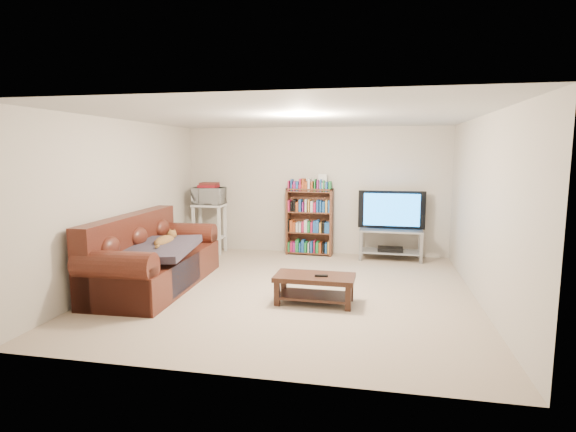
% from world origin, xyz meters
% --- Properties ---
extents(floor, '(5.00, 5.00, 0.00)m').
position_xyz_m(floor, '(0.00, 0.00, 0.00)').
color(floor, tan).
rests_on(floor, ground).
extents(ceiling, '(5.00, 5.00, 0.00)m').
position_xyz_m(ceiling, '(0.00, 0.00, 2.40)').
color(ceiling, white).
rests_on(ceiling, ground).
extents(wall_back, '(5.00, 0.00, 5.00)m').
position_xyz_m(wall_back, '(0.00, 2.50, 1.20)').
color(wall_back, beige).
rests_on(wall_back, ground).
extents(wall_front, '(5.00, 0.00, 5.00)m').
position_xyz_m(wall_front, '(0.00, -2.50, 1.20)').
color(wall_front, beige).
rests_on(wall_front, ground).
extents(wall_left, '(0.00, 5.00, 5.00)m').
position_xyz_m(wall_left, '(-2.50, 0.00, 1.20)').
color(wall_left, beige).
rests_on(wall_left, ground).
extents(wall_right, '(0.00, 5.00, 5.00)m').
position_xyz_m(wall_right, '(2.50, 0.00, 1.20)').
color(wall_right, beige).
rests_on(wall_right, ground).
extents(sofa, '(1.12, 2.46, 1.04)m').
position_xyz_m(sofa, '(-2.01, -0.18, 0.36)').
color(sofa, '#451B12').
rests_on(sofa, floor).
extents(blanket, '(1.07, 1.31, 0.20)m').
position_xyz_m(blanket, '(-1.81, -0.34, 0.59)').
color(blanket, '#352D39').
rests_on(blanket, sofa).
extents(cat, '(0.28, 0.67, 0.20)m').
position_xyz_m(cat, '(-1.82, -0.12, 0.65)').
color(cat, brown).
rests_on(cat, sofa).
extents(coffee_table, '(1.02, 0.53, 0.37)m').
position_xyz_m(coffee_table, '(0.42, -0.46, 0.26)').
color(coffee_table, black).
rests_on(coffee_table, floor).
extents(remote, '(0.17, 0.07, 0.02)m').
position_xyz_m(remote, '(0.51, -0.51, 0.38)').
color(remote, black).
rests_on(remote, coffee_table).
extents(tv_stand, '(1.12, 0.53, 0.55)m').
position_xyz_m(tv_stand, '(1.44, 2.18, 0.37)').
color(tv_stand, '#999EA3').
rests_on(tv_stand, floor).
extents(television, '(1.20, 0.19, 0.69)m').
position_xyz_m(television, '(1.44, 2.18, 0.90)').
color(television, black).
rests_on(television, tv_stand).
extents(dvd_player, '(0.45, 0.32, 0.06)m').
position_xyz_m(dvd_player, '(1.44, 2.18, 0.19)').
color(dvd_player, black).
rests_on(dvd_player, tv_stand).
extents(bookshelf, '(0.88, 0.30, 1.26)m').
position_xyz_m(bookshelf, '(-0.06, 2.30, 0.65)').
color(bookshelf, '#4D2A1A').
rests_on(bookshelf, floor).
extents(shelf_clutter, '(0.64, 0.20, 0.28)m').
position_xyz_m(shelf_clutter, '(0.04, 2.31, 1.37)').
color(shelf_clutter, silver).
rests_on(shelf_clutter, bookshelf).
extents(microwave_stand, '(0.59, 0.43, 0.94)m').
position_xyz_m(microwave_stand, '(-1.98, 2.09, 0.60)').
color(microwave_stand, silver).
rests_on(microwave_stand, floor).
extents(microwave, '(0.58, 0.40, 0.32)m').
position_xyz_m(microwave, '(-1.98, 2.09, 1.11)').
color(microwave, silver).
rests_on(microwave, microwave_stand).
extents(game_boxes, '(0.35, 0.30, 0.05)m').
position_xyz_m(game_boxes, '(-1.98, 2.09, 1.29)').
color(game_boxes, maroon).
rests_on(game_boxes, microwave).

